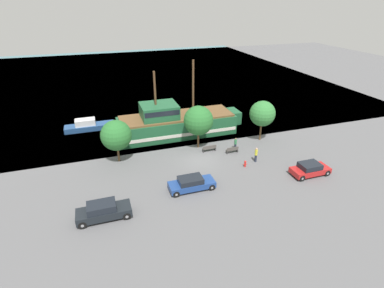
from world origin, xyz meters
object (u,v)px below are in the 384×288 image
object	(u,v)px
fire_hydrant	(245,164)
pirate_ship	(175,123)
pedestrian_walking_far	(256,155)
parked_car_curb_mid	(310,169)
parked_car_curb_rear	(191,183)
pedestrian_walking_near	(235,144)
moored_boat_dockside	(89,126)
bench_promenade_west	(209,148)
bench_promenade_east	(232,150)
parked_car_curb_front	(103,211)

from	to	relation	value
fire_hydrant	pirate_ship	bearing A→B (deg)	114.49
pedestrian_walking_far	parked_car_curb_mid	bearing A→B (deg)	-46.73
parked_car_curb_rear	pedestrian_walking_near	distance (m)	10.34
pirate_ship	moored_boat_dockside	world-z (taller)	pirate_ship
bench_promenade_west	parked_car_curb_rear	bearing A→B (deg)	-123.47
pedestrian_walking_near	bench_promenade_west	bearing A→B (deg)	171.52
bench_promenade_east	pedestrian_walking_far	size ratio (longest dim) A/B	0.85
parked_car_curb_front	fire_hydrant	world-z (taller)	parked_car_curb_front
parked_car_curb_front	pedestrian_walking_far	size ratio (longest dim) A/B	2.58
parked_car_curb_rear	fire_hydrant	distance (m)	7.53
parked_car_curb_front	bench_promenade_east	bearing A→B (deg)	25.54
bench_promenade_west	bench_promenade_east	bearing A→B (deg)	-27.29
pirate_ship	moored_boat_dockside	size ratio (longest dim) A/B	2.50
parked_car_curb_rear	bench_promenade_west	size ratio (longest dim) A/B	2.71
parked_car_curb_front	parked_car_curb_mid	xyz separation A→B (m)	(21.57, 0.37, -0.08)
parked_car_curb_mid	pedestrian_walking_far	distance (m)	6.02
moored_boat_dockside	bench_promenade_east	size ratio (longest dim) A/B	4.55
moored_boat_dockside	pirate_ship	bearing A→B (deg)	-25.77
bench_promenade_west	pedestrian_walking_far	world-z (taller)	pedestrian_walking_far
bench_promenade_east	pedestrian_walking_far	xyz separation A→B (m)	(1.68, -2.79, 0.49)
pirate_ship	fire_hydrant	world-z (taller)	pirate_ship
bench_promenade_west	moored_boat_dockside	bearing A→B (deg)	139.81
parked_car_curb_rear	bench_promenade_west	xyz separation A→B (m)	(4.67, 7.07, -0.25)
parked_car_curb_front	pedestrian_walking_near	size ratio (longest dim) A/B	2.94
pirate_ship	parked_car_curb_mid	world-z (taller)	pirate_ship
fire_hydrant	bench_promenade_east	size ratio (longest dim) A/B	0.50
parked_car_curb_mid	fire_hydrant	distance (m)	6.91
parked_car_curb_rear	pedestrian_walking_near	xyz separation A→B (m)	(7.99, 6.57, 0.10)
pirate_ship	bench_promenade_west	distance (m)	6.97
parked_car_curb_rear	pedestrian_walking_far	bearing A→B (deg)	18.58
parked_car_curb_rear	bench_promenade_west	distance (m)	8.48
moored_boat_dockside	pedestrian_walking_near	xyz separation A→B (m)	(17.42, -12.42, 0.20)
pirate_ship	fire_hydrant	size ratio (longest dim) A/B	22.56
parked_car_curb_rear	pedestrian_walking_far	world-z (taller)	pedestrian_walking_far
bench_promenade_west	pedestrian_walking_far	distance (m)	5.88
moored_boat_dockside	bench_promenade_west	size ratio (longest dim) A/B	4.07
pirate_ship	bench_promenade_east	bearing A→B (deg)	-56.37
pirate_ship	pedestrian_walking_far	size ratio (longest dim) A/B	9.62
bench_promenade_east	moored_boat_dockside	bearing A→B (deg)	141.51
parked_car_curb_rear	parked_car_curb_mid	bearing A→B (deg)	-6.13
fire_hydrant	pedestrian_walking_far	bearing A→B (deg)	21.80
moored_boat_dockside	pedestrian_walking_far	bearing A→B (deg)	-41.17
moored_boat_dockside	parked_car_curb_rear	xyz separation A→B (m)	(9.44, -18.99, 0.09)
moored_boat_dockside	parked_car_curb_rear	world-z (taller)	moored_boat_dockside
parked_car_curb_mid	bench_promenade_east	bearing A→B (deg)	129.00
pedestrian_walking_far	fire_hydrant	bearing A→B (deg)	-158.20
moored_boat_dockside	fire_hydrant	world-z (taller)	moored_boat_dockside
pirate_ship	bench_promenade_west	bearing A→B (deg)	-67.93
bench_promenade_west	parked_car_curb_front	bearing A→B (deg)	-146.33
pirate_ship	parked_car_curb_mid	xyz separation A→B (m)	(10.89, -14.82, -1.02)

